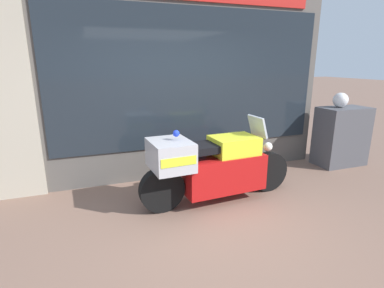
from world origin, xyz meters
The scene contains 6 objects.
ground_plane centered at (0.00, 0.00, 0.00)m, with size 60.00×60.00×0.00m, color #7A5B4C.
shop_building centered at (-0.40, 2.00, 1.64)m, with size 5.81×0.55×3.27m.
window_display centered at (0.37, 2.03, 0.47)m, with size 4.46×0.30×1.96m.
paramedic_motorcycle centered at (0.28, 0.68, 0.55)m, with size 2.37×0.69×1.21m.
utility_cabinet centered at (3.31, 1.33, 0.57)m, with size 0.95×0.55×1.13m, color #4C4C51.
white_helmet centered at (3.21, 1.37, 1.27)m, with size 0.28×0.28×0.28m, color white.
Camera 1 is at (-1.36, -3.00, 1.97)m, focal length 28.00 mm.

